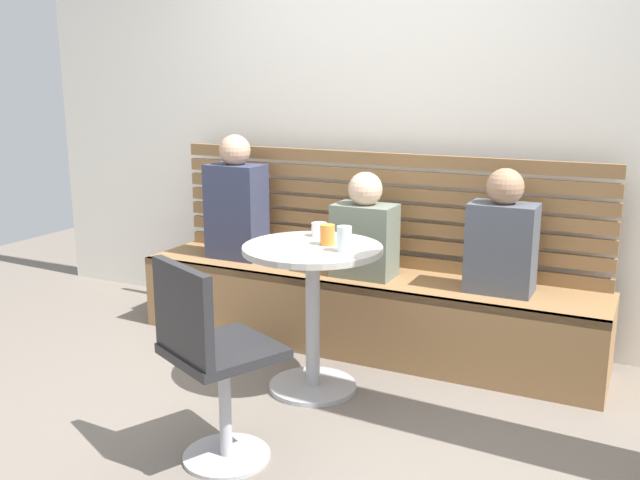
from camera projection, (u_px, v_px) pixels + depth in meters
The scene contains 13 objects.
ground at pixel (252, 438), 3.04m from camera, with size 8.00×8.00×0.00m, color #70665B.
back_wall at pixel (392, 92), 4.15m from camera, with size 5.20×0.10×2.90m, color white.
booth_bench at pixel (361, 310), 4.04m from camera, with size 2.70×0.52×0.44m.
booth_backrest at pixel (378, 209), 4.12m from camera, with size 2.65×0.04×0.67m.
cafe_table at pixel (313, 290), 3.42m from camera, with size 0.68×0.68×0.74m.
white_chair at pixel (209, 356), 2.75m from camera, with size 0.53×0.53×0.85m.
person_adult at pixel (236, 203), 4.29m from camera, with size 0.34×0.22×0.76m.
person_child_left at pixel (365, 231), 3.89m from camera, with size 0.34×0.22×0.59m.
person_child_middle at pixel (502, 238), 3.60m from camera, with size 0.34×0.22×0.65m.
cup_tumbler_orange at pixel (327, 235), 3.38m from camera, with size 0.07×0.07×0.10m, color orange.
cup_glass_tall at pixel (344, 239), 3.25m from camera, with size 0.07×0.07×0.12m, color silver.
cup_ceramic_white at pixel (319, 230), 3.57m from camera, with size 0.08×0.08×0.07m, color white.
plate_small at pixel (355, 243), 3.41m from camera, with size 0.17×0.17×0.01m, color white.
Camera 1 is at (1.49, -2.35, 1.53)m, focal length 39.31 mm.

